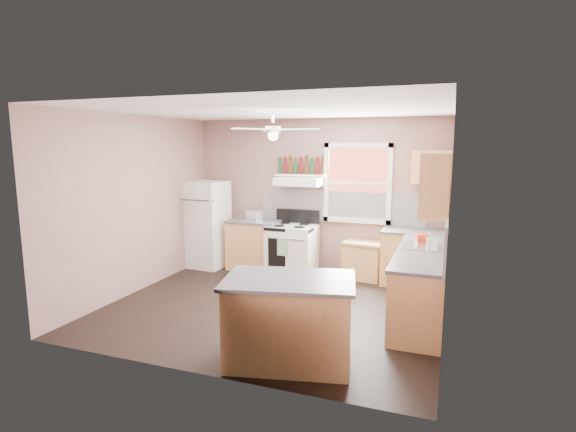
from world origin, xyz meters
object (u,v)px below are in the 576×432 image
(island, at_px, (289,322))
(toaster, at_px, (254,215))
(stove, at_px, (292,250))
(cart, at_px, (363,260))
(refrigerator, at_px, (207,224))

(island, bearing_deg, toaster, 107.64)
(toaster, relative_size, stove, 0.33)
(stove, xyz_separation_m, cart, (1.23, 0.13, -0.11))
(refrigerator, height_order, cart, refrigerator)
(refrigerator, xyz_separation_m, island, (2.70, -2.98, -0.36))
(toaster, relative_size, island, 0.22)
(toaster, height_order, island, toaster)
(cart, bearing_deg, toaster, -170.67)
(refrigerator, bearing_deg, stove, 6.92)
(refrigerator, bearing_deg, cart, 8.35)
(stove, height_order, cart, stove)
(refrigerator, xyz_separation_m, toaster, (0.90, 0.14, 0.20))
(stove, distance_m, island, 3.23)
(toaster, xyz_separation_m, cart, (1.97, 0.07, -0.67))
(cart, height_order, island, island)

